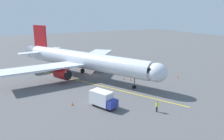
{
  "coord_description": "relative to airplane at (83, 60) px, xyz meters",
  "views": [
    {
      "loc": [
        19.97,
        47.66,
        14.96
      ],
      "look_at": [
        -1.52,
        7.81,
        3.0
      ],
      "focal_mm": 35.57,
      "sensor_mm": 36.0,
      "label": 1
    }
  ],
  "objects": [
    {
      "name": "ground_plane",
      "position": [
        -2.1,
        -0.36,
        -4.0
      ],
      "size": [
        220.0,
        220.0,
        0.0
      ],
      "primitive_type": "plane",
      "color": "#565659"
    },
    {
      "name": "apron_lead_in_line",
      "position": [
        -0.12,
        6.25,
        -4.0
      ],
      "size": [
        17.7,
        36.08,
        0.01
      ],
      "primitive_type": "cube",
      "rotation": [
        0.0,
        0.0,
        0.45
      ],
      "color": "yellow",
      "rests_on": "ground"
    },
    {
      "name": "airplane",
      "position": [
        0.0,
        0.0,
        0.0
      ],
      "size": [
        31.66,
        37.69,
        11.5
      ],
      "color": "silver",
      "rests_on": "ground"
    },
    {
      "name": "ground_crew_marshaller",
      "position": [
        -3.09,
        22.93,
        -3.12
      ],
      "size": [
        0.43,
        0.3,
        1.71
      ],
      "color": "#23232D",
      "rests_on": "ground"
    },
    {
      "name": "tug_portside",
      "position": [
        -15.51,
        -4.18,
        -3.3
      ],
      "size": [
        2.62,
        2.73,
        1.5
      ],
      "color": "black",
      "rests_on": "ground"
    },
    {
      "name": "box_truck_starboard_side",
      "position": [
        3.36,
        17.41,
        -2.62
      ],
      "size": [
        3.55,
        5.0,
        2.62
      ],
      "color": "#2D3899",
      "rests_on": "ground"
    },
    {
      "name": "safety_cone_nose_left",
      "position": [
        7.57,
        14.38,
        -3.73
      ],
      "size": [
        0.32,
        0.32,
        0.55
      ],
      "primitive_type": "cone",
      "color": "#F2590F",
      "rests_on": "ground"
    },
    {
      "name": "safety_cone_nose_right",
      "position": [
        -8.35,
        7.41,
        -3.73
      ],
      "size": [
        0.32,
        0.32,
        0.55
      ],
      "primitive_type": "cone",
      "color": "#F2590F",
      "rests_on": "ground"
    },
    {
      "name": "safety_cone_wing_port",
      "position": [
        -7.44,
        6.08,
        -3.73
      ],
      "size": [
        0.32,
        0.32,
        0.55
      ],
      "primitive_type": "cone",
      "color": "#F2590F",
      "rests_on": "ground"
    },
    {
      "name": "safety_cone_wing_starboard",
      "position": [
        -19.05,
        11.02,
        -3.73
      ],
      "size": [
        0.32,
        0.32,
        0.55
      ],
      "primitive_type": "cone",
      "color": "#F2590F",
      "rests_on": "ground"
    }
  ]
}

